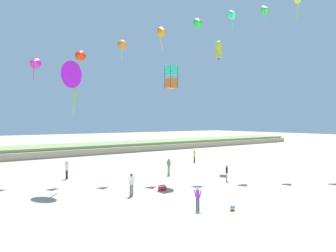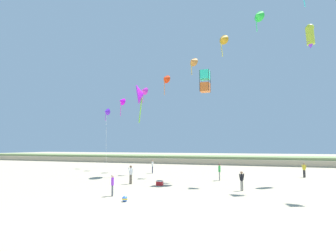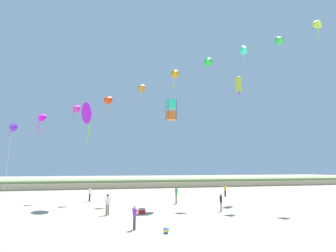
{
  "view_description": "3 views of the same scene",
  "coord_description": "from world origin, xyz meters",
  "views": [
    {
      "loc": [
        -14.02,
        -11.61,
        5.64
      ],
      "look_at": [
        1.07,
        8.81,
        5.24
      ],
      "focal_mm": 32.0,
      "sensor_mm": 36.0,
      "label": 1
    },
    {
      "loc": [
        8.46,
        -13.81,
        3.46
      ],
      "look_at": [
        -1.02,
        13.34,
        5.7
      ],
      "focal_mm": 28.0,
      "sensor_mm": 36.0,
      "label": 2
    },
    {
      "loc": [
        -3.46,
        -14.75,
        3.83
      ],
      "look_at": [
        2.41,
        8.62,
        7.7
      ],
      "focal_mm": 28.0,
      "sensor_mm": 36.0,
      "label": 3
    }
  ],
  "objects": [
    {
      "name": "person_far_center",
      "position": [
        -1.33,
        2.42,
        0.86
      ],
      "size": [
        0.29,
        0.5,
        1.48
      ],
      "color": "#474C56",
      "rests_on": "ground"
    },
    {
      "name": "person_far_right",
      "position": [
        -2.86,
        8.15,
        0.98
      ],
      "size": [
        0.6,
        0.23,
        1.7
      ],
      "color": "#726656",
      "rests_on": "ground"
    },
    {
      "name": "ground_plane",
      "position": [
        0.0,
        0.0,
        0.0
      ],
      "size": [
        240.0,
        240.0,
        0.0
      ],
      "primitive_type": "plane",
      "color": "tan"
    },
    {
      "name": "person_far_left",
      "position": [
        13.09,
        19.02,
        0.95
      ],
      "size": [
        0.56,
        0.29,
        1.64
      ],
      "color": "black",
      "rests_on": "ground"
    },
    {
      "name": "person_near_left",
      "position": [
        4.53,
        13.38,
        0.99
      ],
      "size": [
        0.23,
        0.6,
        1.72
      ],
      "color": "gray",
      "rests_on": "ground"
    },
    {
      "name": "person_near_right",
      "position": [
        7.07,
        7.65,
        0.88
      ],
      "size": [
        0.43,
        0.43,
        1.52
      ],
      "color": "gray",
      "rests_on": "ground"
    },
    {
      "name": "beach_cooler",
      "position": [
        0.0,
        8.16,
        0.21
      ],
      "size": [
        0.58,
        0.41,
        0.46
      ],
      "color": "red",
      "rests_on": "ground"
    },
    {
      "name": "dune_ridge",
      "position": [
        0.0,
        40.44,
        0.76
      ],
      "size": [
        120.0,
        10.48,
        1.52
      ],
      "color": "tan",
      "rests_on": "ground"
    },
    {
      "name": "large_kite_high_solo",
      "position": [
        13.54,
        14.94,
        14.6
      ],
      "size": [
        1.17,
        1.15,
        2.48
      ],
      "color": "#B1CB32"
    },
    {
      "name": "large_kite_low_lead",
      "position": [
        3.5,
        11.59,
        9.93
      ],
      "size": [
        0.94,
        0.94,
        2.16
      ],
      "color": "orange"
    },
    {
      "name": "large_kite_mid_trail",
      "position": [
        -4.97,
        14.59,
        9.77
      ],
      "size": [
        2.11,
        2.63,
        4.75
      ],
      "color": "#B416E9"
    },
    {
      "name": "beach_ball",
      "position": [
        0.39,
        1.06,
        0.18
      ],
      "size": [
        0.36,
        0.36,
        0.36
      ],
      "color": "blue",
      "rests_on": "ground"
    },
    {
      "name": "kite_banner_string",
      "position": [
        2.75,
        15.75,
        14.68
      ],
      "size": [
        36.72,
        16.26,
        21.19
      ],
      "color": "#6325DC"
    },
    {
      "name": "person_mid_center",
      "position": [
        -4.67,
        17.71,
        0.99
      ],
      "size": [
        0.33,
        0.58,
        1.72
      ],
      "color": "#282D4C",
      "rests_on": "ground"
    }
  ]
}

